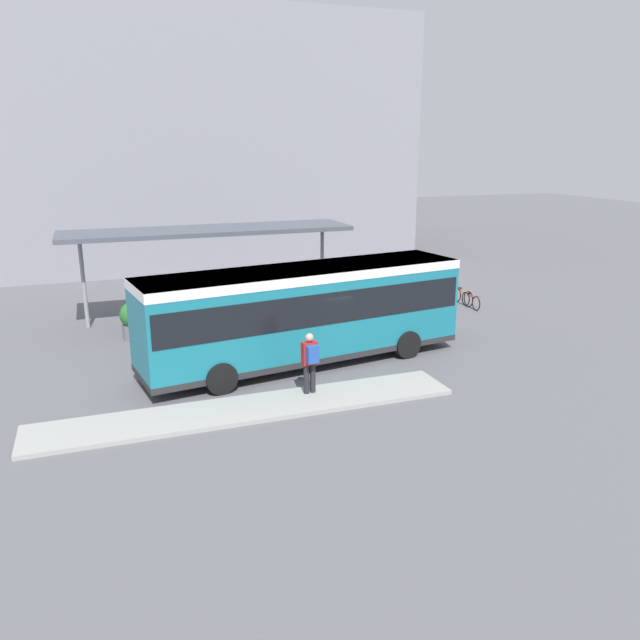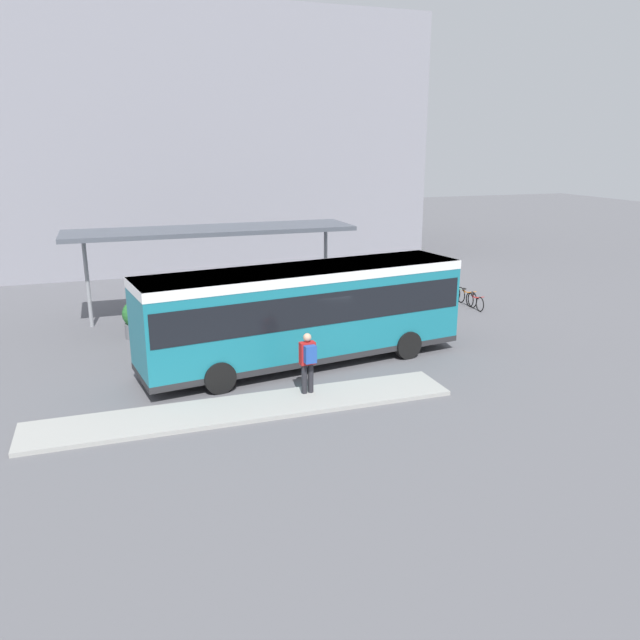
# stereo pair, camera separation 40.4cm
# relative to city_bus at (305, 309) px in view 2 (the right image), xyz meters

# --- Properties ---
(ground_plane) EXTENTS (120.00, 120.00, 0.00)m
(ground_plane) POSITION_rel_city_bus_xyz_m (-0.01, -0.00, -1.90)
(ground_plane) COLOR #5B5B60
(curb_island) EXTENTS (11.81, 1.80, 0.12)m
(curb_island) POSITION_rel_city_bus_xyz_m (-2.70, -3.15, -1.84)
(curb_island) COLOR #9E9E99
(curb_island) RESTS_ON ground_plane
(city_bus) EXTENTS (11.15, 4.04, 3.27)m
(city_bus) POSITION_rel_city_bus_xyz_m (0.00, 0.00, 0.00)
(city_bus) COLOR #197284
(city_bus) RESTS_ON ground_plane
(pedestrian_waiting) EXTENTS (0.46, 0.48, 1.81)m
(pedestrian_waiting) POSITION_rel_city_bus_xyz_m (-0.80, -2.80, -0.75)
(pedestrian_waiting) COLOR #232328
(pedestrian_waiting) RESTS_ON curb_island
(bicycle_red) EXTENTS (0.48, 1.55, 0.67)m
(bicycle_red) POSITION_rel_city_bus_xyz_m (9.39, 4.42, -1.57)
(bicycle_red) COLOR black
(bicycle_red) RESTS_ON ground_plane
(bicycle_orange) EXTENTS (0.48, 1.75, 0.75)m
(bicycle_orange) POSITION_rel_city_bus_xyz_m (9.42, 5.16, -1.53)
(bicycle_orange) COLOR black
(bicycle_orange) RESTS_ON ground_plane
(bicycle_green) EXTENTS (0.48, 1.70, 0.74)m
(bicycle_green) POSITION_rel_city_bus_xyz_m (9.12, 5.91, -1.53)
(bicycle_green) COLOR black
(bicycle_green) RESTS_ON ground_plane
(bicycle_black) EXTENTS (0.48, 1.72, 0.74)m
(bicycle_black) POSITION_rel_city_bus_xyz_m (9.45, 6.65, -1.53)
(bicycle_black) COLOR black
(bicycle_black) RESTS_ON ground_plane
(station_shelter) EXTENTS (11.83, 2.88, 3.78)m
(station_shelter) POSITION_rel_city_bus_xyz_m (-1.81, 7.03, 1.73)
(station_shelter) COLOR #4C515B
(station_shelter) RESTS_ON ground_plane
(potted_planter_near_shelter) EXTENTS (1.00, 1.00, 1.44)m
(potted_planter_near_shelter) POSITION_rel_city_bus_xyz_m (-5.18, 4.89, -1.16)
(potted_planter_near_shelter) COLOR slate
(potted_planter_near_shelter) RESTS_ON ground_plane
(station_building) EXTENTS (28.06, 14.84, 14.58)m
(station_building) POSITION_rel_city_bus_xyz_m (-0.95, 23.88, 5.38)
(station_building) COLOR gray
(station_building) RESTS_ON ground_plane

